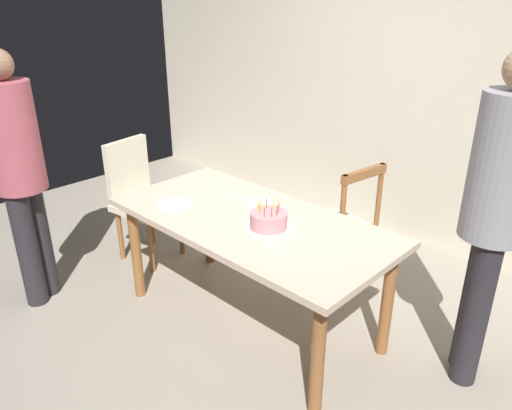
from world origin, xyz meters
The scene contains 13 objects.
ground centered at (0.00, 0.00, 0.00)m, with size 6.40×6.40×0.00m, color #9E9384.
back_wall centered at (0.00, 1.85, 1.30)m, with size 6.40×0.10×2.60m, color beige.
dining_table centered at (0.00, 0.00, 0.66)m, with size 1.76×0.86×0.75m.
birthday_cake centered at (0.18, -0.03, 0.80)m, with size 0.28×0.28×0.17m.
plate_near_celebrant centered at (-0.48, -0.19, 0.75)m, with size 0.22×0.22×0.01m, color white.
plate_far_side centered at (-0.09, 0.19, 0.75)m, with size 0.22×0.22×0.01m, color white.
fork_near_celebrant centered at (-0.64, -0.21, 0.75)m, with size 0.18×0.02×0.01m, color silver.
fork_far_side centered at (-0.25, 0.18, 0.75)m, with size 0.18×0.02×0.01m, color silver.
fork_near_guest centered at (0.37, -0.18, 0.75)m, with size 0.18×0.02×0.01m, color silver.
chair_spindle_back centered at (0.15, 0.74, 0.46)m, with size 0.50×0.50×0.95m.
chair_upholstered centered at (-1.27, 0.05, 0.53)m, with size 0.51×0.51×0.95m.
person_celebrant centered at (-1.25, -0.82, 0.97)m, with size 0.32×0.32×1.70m.
person_guest centered at (1.20, 0.51, 1.02)m, with size 0.32×0.32×1.78m.
Camera 1 is at (1.85, -1.88, 1.99)m, focal length 34.18 mm.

